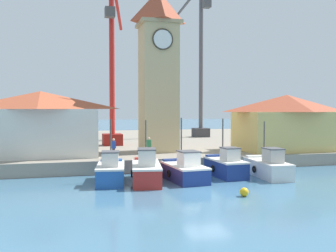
{
  "coord_description": "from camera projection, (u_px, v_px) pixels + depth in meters",
  "views": [
    {
      "loc": [
        -8.19,
        -22.01,
        4.97
      ],
      "look_at": [
        -0.04,
        9.24,
        3.5
      ],
      "focal_mm": 42.0,
      "sensor_mm": 36.0,
      "label": 1
    }
  ],
  "objects": [
    {
      "name": "ground_plane",
      "position": [
        207.0,
        191.0,
        23.57
      ],
      "size": [
        300.0,
        300.0,
        0.0
      ],
      "primitive_type": "plane",
      "color": "teal"
    },
    {
      "name": "quay_wharf",
      "position": [
        133.0,
        143.0,
        49.87
      ],
      "size": [
        120.0,
        40.0,
        1.04
      ],
      "primitive_type": "cube",
      "color": "gray",
      "rests_on": "ground"
    },
    {
      "name": "fishing_boat_far_left",
      "position": [
        111.0,
        171.0,
        26.04
      ],
      "size": [
        2.41,
        4.55,
        4.21
      ],
      "color": "#2356A8",
      "rests_on": "ground"
    },
    {
      "name": "fishing_boat_left_outer",
      "position": [
        146.0,
        171.0,
        26.12
      ],
      "size": [
        2.66,
        5.39,
        4.16
      ],
      "color": "#AD2823",
      "rests_on": "ground"
    },
    {
      "name": "fishing_boat_left_inner",
      "position": [
        185.0,
        170.0,
        26.82
      ],
      "size": [
        2.37,
        4.72,
        4.3
      ],
      "color": "navy",
      "rests_on": "ground"
    },
    {
      "name": "fishing_boat_mid_left",
      "position": [
        226.0,
        166.0,
        28.5
      ],
      "size": [
        2.0,
        4.22,
        4.2
      ],
      "color": "navy",
      "rests_on": "ground"
    },
    {
      "name": "fishing_boat_center",
      "position": [
        268.0,
        167.0,
        28.35
      ],
      "size": [
        2.08,
        5.09,
        4.0
      ],
      "color": "silver",
      "rests_on": "ground"
    },
    {
      "name": "clock_tower",
      "position": [
        158.0,
        67.0,
        35.23
      ],
      "size": [
        3.63,
        3.63,
        16.05
      ],
      "color": "tan",
      "rests_on": "quay_wharf"
    },
    {
      "name": "warehouse_left",
      "position": [
        41.0,
        123.0,
        32.23
      ],
      "size": [
        9.28,
        6.02,
        5.32
      ],
      "color": "silver",
      "rests_on": "quay_wharf"
    },
    {
      "name": "warehouse_right",
      "position": [
        287.0,
        122.0,
        36.7
      ],
      "size": [
        9.25,
        5.95,
        5.17
      ],
      "color": "tan",
      "rests_on": "quay_wharf"
    },
    {
      "name": "port_crane_near",
      "position": [
        112.0,
        84.0,
        41.62
      ],
      "size": [
        3.28,
        9.83,
        18.42
      ],
      "color": "maroon",
      "rests_on": "quay_wharf"
    },
    {
      "name": "port_crane_far",
      "position": [
        200.0,
        77.0,
        53.4
      ],
      "size": [
        2.76,
        7.82,
        20.77
      ],
      "color": "#353539",
      "rests_on": "quay_wharf"
    },
    {
      "name": "mooring_buoy",
      "position": [
        244.0,
        192.0,
        22.06
      ],
      "size": [
        0.51,
        0.51,
        0.51
      ],
      "primitive_type": "sphere",
      "color": "gold",
      "rests_on": "ground"
    },
    {
      "name": "dock_worker_near_tower",
      "position": [
        149.0,
        147.0,
        31.24
      ],
      "size": [
        0.34,
        0.22,
        1.62
      ],
      "color": "#33333D",
      "rests_on": "quay_wharf"
    },
    {
      "name": "dock_worker_along_quay",
      "position": [
        114.0,
        148.0,
        30.04
      ],
      "size": [
        0.34,
        0.22,
        1.62
      ],
      "color": "#33333D",
      "rests_on": "quay_wharf"
    }
  ]
}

